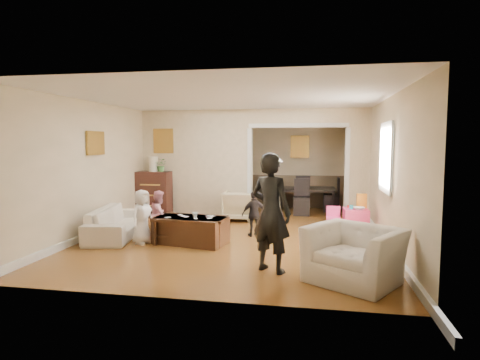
% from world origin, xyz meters
% --- Properties ---
extents(floor, '(7.00, 7.00, 0.00)m').
position_xyz_m(floor, '(0.00, 0.00, 0.00)').
color(floor, '#9E6A29').
rests_on(floor, ground).
extents(partition_left, '(2.75, 0.18, 2.60)m').
position_xyz_m(partition_left, '(-1.38, 1.80, 1.30)').
color(partition_left, beige).
rests_on(partition_left, ground).
extents(partition_right, '(0.55, 0.18, 2.60)m').
position_xyz_m(partition_right, '(2.48, 1.80, 1.30)').
color(partition_right, beige).
rests_on(partition_right, ground).
extents(partition_header, '(2.22, 0.18, 0.35)m').
position_xyz_m(partition_header, '(1.10, 1.80, 2.42)').
color(partition_header, beige).
rests_on(partition_header, partition_right).
extents(window_pane, '(0.03, 0.95, 1.10)m').
position_xyz_m(window_pane, '(2.73, -0.40, 1.55)').
color(window_pane, white).
rests_on(window_pane, ground).
extents(framed_art_partition, '(0.45, 0.03, 0.55)m').
position_xyz_m(framed_art_partition, '(-2.20, 1.70, 1.85)').
color(framed_art_partition, brown).
rests_on(framed_art_partition, partition_left).
extents(framed_art_sofa_wall, '(0.03, 0.55, 0.40)m').
position_xyz_m(framed_art_sofa_wall, '(-2.71, -0.60, 1.80)').
color(framed_art_sofa_wall, brown).
extents(framed_art_alcove, '(0.45, 0.03, 0.55)m').
position_xyz_m(framed_art_alcove, '(1.10, 3.44, 1.70)').
color(framed_art_alcove, brown).
extents(sofa, '(1.06, 2.00, 0.56)m').
position_xyz_m(sofa, '(-2.25, -0.70, 0.28)').
color(sofa, beige).
rests_on(sofa, ground).
extents(armchair_back, '(0.74, 0.76, 0.68)m').
position_xyz_m(armchair_back, '(-0.23, 1.34, 0.34)').
color(armchair_back, tan).
rests_on(armchair_back, ground).
extents(armchair_front, '(1.45, 1.41, 0.72)m').
position_xyz_m(armchair_front, '(2.00, -2.54, 0.36)').
color(armchair_front, beige).
rests_on(armchair_front, ground).
extents(dresser, '(0.81, 0.45, 1.11)m').
position_xyz_m(dresser, '(-2.36, 1.41, 0.55)').
color(dresser, '#32160F').
rests_on(dresser, ground).
extents(table_lamp, '(0.22, 0.22, 0.36)m').
position_xyz_m(table_lamp, '(-2.36, 1.41, 1.29)').
color(table_lamp, '#F4E9C7').
rests_on(table_lamp, dresser).
extents(potted_plant, '(0.29, 0.25, 0.32)m').
position_xyz_m(potted_plant, '(-2.16, 1.41, 1.27)').
color(potted_plant, '#427936').
rests_on(potted_plant, dresser).
extents(coffee_table, '(1.37, 0.88, 0.48)m').
position_xyz_m(coffee_table, '(-0.69, -0.98, 0.24)').
color(coffee_table, '#3B1D12').
rests_on(coffee_table, ground).
extents(coffee_cup, '(0.13, 0.13, 0.10)m').
position_xyz_m(coffee_cup, '(-0.59, -1.03, 0.53)').
color(coffee_cup, silver).
rests_on(coffee_cup, coffee_table).
extents(play_table, '(0.50, 0.50, 0.46)m').
position_xyz_m(play_table, '(2.34, 0.61, 0.23)').
color(play_table, '#FF4380').
rests_on(play_table, ground).
extents(cereal_box, '(0.20, 0.08, 0.30)m').
position_xyz_m(cereal_box, '(2.46, 0.71, 0.61)').
color(cereal_box, yellow).
rests_on(cereal_box, play_table).
extents(cyan_cup, '(0.08, 0.08, 0.08)m').
position_xyz_m(cyan_cup, '(2.24, 0.56, 0.50)').
color(cyan_cup, '#24A1B8').
rests_on(cyan_cup, play_table).
extents(toy_block, '(0.10, 0.09, 0.05)m').
position_xyz_m(toy_block, '(2.22, 0.73, 0.49)').
color(toy_block, red).
rests_on(toy_block, play_table).
extents(play_bowl, '(0.23, 0.23, 0.06)m').
position_xyz_m(play_bowl, '(2.39, 0.49, 0.49)').
color(play_bowl, silver).
rests_on(play_bowl, play_table).
extents(dining_table, '(1.76, 1.02, 0.61)m').
position_xyz_m(dining_table, '(1.20, 2.91, 0.30)').
color(dining_table, black).
rests_on(dining_table, ground).
extents(adult_person, '(0.73, 0.64, 1.68)m').
position_xyz_m(adult_person, '(0.89, -2.31, 0.84)').
color(adult_person, black).
rests_on(adult_person, ground).
extents(child_kneel_a, '(0.46, 0.56, 0.97)m').
position_xyz_m(child_kneel_a, '(-1.54, -1.13, 0.49)').
color(child_kneel_a, white).
rests_on(child_kneel_a, ground).
extents(child_kneel_b, '(0.41, 0.49, 0.91)m').
position_xyz_m(child_kneel_b, '(-1.39, -0.68, 0.45)').
color(child_kneel_b, pink).
rests_on(child_kneel_b, ground).
extents(child_toddler, '(0.55, 0.43, 0.87)m').
position_xyz_m(child_toddler, '(0.36, -0.23, 0.43)').
color(child_toddler, black).
rests_on(child_toddler, ground).
extents(craft_papers, '(0.88, 0.41, 0.00)m').
position_xyz_m(craft_papers, '(-0.67, -0.94, 0.48)').
color(craft_papers, white).
rests_on(craft_papers, coffee_table).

